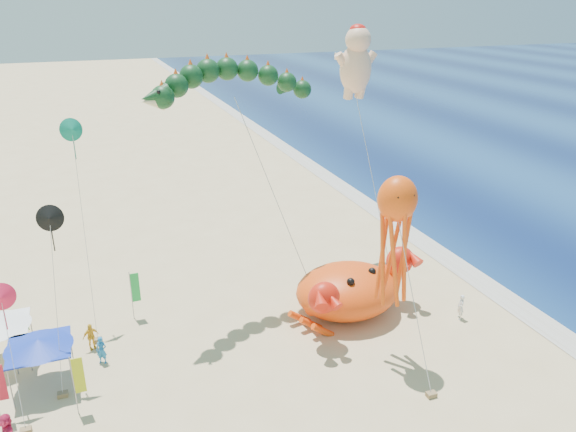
{
  "coord_description": "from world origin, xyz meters",
  "views": [
    {
      "loc": [
        -12.83,
        -26.76,
        18.63
      ],
      "look_at": [
        -2.0,
        2.0,
        6.5
      ],
      "focal_mm": 35.0,
      "sensor_mm": 36.0,
      "label": 1
    }
  ],
  "objects_px": {
    "crab_inflatable": "(348,289)",
    "canopy_blue": "(38,344)",
    "cherub_kite": "(356,60)",
    "octopus_kite": "(395,231)",
    "dragon_kite": "(231,88)"
  },
  "relations": [
    {
      "from": "cherub_kite",
      "to": "canopy_blue",
      "type": "xyz_separation_m",
      "value": [
        -21.97,
        -9.47,
        -11.97
      ]
    },
    {
      "from": "dragon_kite",
      "to": "canopy_blue",
      "type": "bearing_deg",
      "value": -155.42
    },
    {
      "from": "dragon_kite",
      "to": "canopy_blue",
      "type": "distance_m",
      "value": 17.15
    },
    {
      "from": "dragon_kite",
      "to": "canopy_blue",
      "type": "xyz_separation_m",
      "value": [
        -11.83,
        -5.41,
        -11.18
      ]
    },
    {
      "from": "canopy_blue",
      "to": "cherub_kite",
      "type": "bearing_deg",
      "value": 23.31
    },
    {
      "from": "dragon_kite",
      "to": "cherub_kite",
      "type": "distance_m",
      "value": 10.95
    },
    {
      "from": "crab_inflatable",
      "to": "octopus_kite",
      "type": "bearing_deg",
      "value": -87.99
    },
    {
      "from": "dragon_kite",
      "to": "cherub_kite",
      "type": "xyz_separation_m",
      "value": [
        10.14,
        4.06,
        0.79
      ]
    },
    {
      "from": "crab_inflatable",
      "to": "canopy_blue",
      "type": "bearing_deg",
      "value": -177.57
    },
    {
      "from": "octopus_kite",
      "to": "cherub_kite",
      "type": "bearing_deg",
      "value": 72.28
    },
    {
      "from": "crab_inflatable",
      "to": "canopy_blue",
      "type": "height_order",
      "value": "crab_inflatable"
    },
    {
      "from": "octopus_kite",
      "to": "dragon_kite",
      "type": "bearing_deg",
      "value": 122.58
    },
    {
      "from": "cherub_kite",
      "to": "octopus_kite",
      "type": "bearing_deg",
      "value": -107.72
    },
    {
      "from": "crab_inflatable",
      "to": "dragon_kite",
      "type": "xyz_separation_m",
      "value": [
        -5.74,
        4.67,
        11.92
      ]
    },
    {
      "from": "cherub_kite",
      "to": "dragon_kite",
      "type": "bearing_deg",
      "value": -158.19
    }
  ]
}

